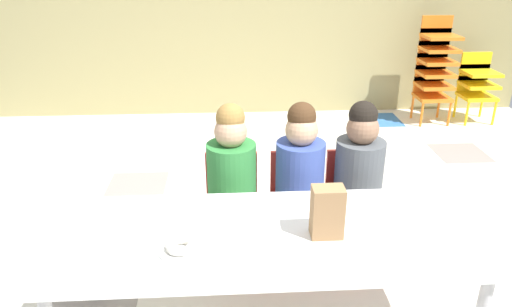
{
  "coord_description": "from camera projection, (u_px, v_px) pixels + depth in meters",
  "views": [
    {
      "loc": [
        -0.2,
        -2.38,
        1.64
      ],
      "look_at": [
        -0.08,
        -0.4,
        0.79
      ],
      "focal_mm": 33.81,
      "sensor_mm": 36.0,
      "label": 1
    }
  ],
  "objects": [
    {
      "name": "paper_plate_near_edge",
      "position": [
        181.0,
        250.0,
        1.89
      ],
      "size": [
        0.18,
        0.18,
        0.01
      ],
      "primitive_type": "cylinder",
      "color": "white",
      "rests_on": "craft_table"
    },
    {
      "name": "kid_chair_orange_stack",
      "position": [
        435.0,
        65.0,
        4.74
      ],
      "size": [
        0.32,
        0.3,
        1.04
      ],
      "color": "orange",
      "rests_on": "ground_plane"
    },
    {
      "name": "ground_plane",
      "position": [
        266.0,
        251.0,
        2.85
      ],
      "size": [
        5.87,
        5.28,
        0.02
      ],
      "color": "silver"
    },
    {
      "name": "donut_powdered_on_plate",
      "position": [
        181.0,
        246.0,
        1.88
      ],
      "size": [
        0.12,
        0.12,
        0.04
      ],
      "primitive_type": "torus",
      "color": "white",
      "rests_on": "craft_table"
    },
    {
      "name": "seated_child_far_right",
      "position": [
        359.0,
        168.0,
        2.58
      ],
      "size": [
        0.32,
        0.31,
        0.92
      ],
      "color": "red",
      "rests_on": "ground_plane"
    },
    {
      "name": "craft_table",
      "position": [
        266.0,
        240.0,
        2.04
      ],
      "size": [
        1.82,
        0.7,
        0.54
      ],
      "color": "white",
      "rests_on": "ground_plane"
    },
    {
      "name": "seated_child_near_camera",
      "position": [
        232.0,
        171.0,
        2.55
      ],
      "size": [
        0.32,
        0.32,
        0.92
      ],
      "color": "red",
      "rests_on": "ground_plane"
    },
    {
      "name": "paper_bag_brown",
      "position": [
        327.0,
        212.0,
        1.96
      ],
      "size": [
        0.13,
        0.09,
        0.22
      ],
      "primitive_type": "cube",
      "color": "#9E754C",
      "rests_on": "craft_table"
    },
    {
      "name": "seated_child_middle_seat",
      "position": [
        300.0,
        169.0,
        2.57
      ],
      "size": [
        0.32,
        0.32,
        0.92
      ],
      "color": "red",
      "rests_on": "ground_plane"
    },
    {
      "name": "kid_chair_yellow_stack",
      "position": [
        477.0,
        82.0,
        4.84
      ],
      "size": [
        0.32,
        0.3,
        0.68
      ],
      "color": "yellow",
      "rests_on": "ground_plane"
    }
  ]
}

